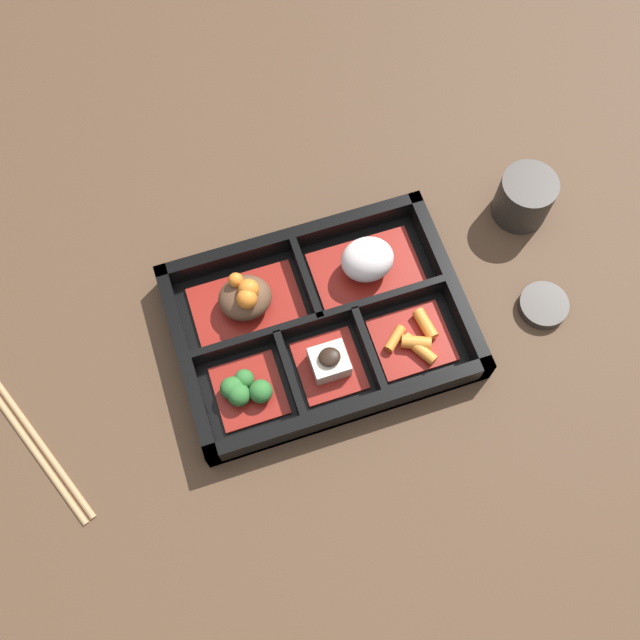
% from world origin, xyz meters
% --- Properties ---
extents(ground_plane, '(3.00, 3.00, 0.00)m').
position_xyz_m(ground_plane, '(0.00, 0.00, 0.00)').
color(ground_plane, '#4C3523').
extents(bento_base, '(0.31, 0.22, 0.01)m').
position_xyz_m(bento_base, '(0.00, 0.00, 0.01)').
color(bento_base, black).
rests_on(bento_base, ground_plane).
extents(bento_rim, '(0.31, 0.22, 0.04)m').
position_xyz_m(bento_rim, '(-0.00, -0.00, 0.02)').
color(bento_rim, black).
rests_on(bento_rim, ground_plane).
extents(bowl_stew, '(0.12, 0.08, 0.06)m').
position_xyz_m(bowl_stew, '(-0.07, 0.05, 0.03)').
color(bowl_stew, maroon).
rests_on(bowl_stew, bento_base).
extents(bowl_rice, '(0.12, 0.08, 0.05)m').
position_xyz_m(bowl_rice, '(0.07, 0.05, 0.03)').
color(bowl_rice, maroon).
rests_on(bowl_rice, bento_base).
extents(bowl_greens, '(0.07, 0.07, 0.03)m').
position_xyz_m(bowl_greens, '(-0.10, -0.05, 0.02)').
color(bowl_greens, maroon).
rests_on(bowl_greens, bento_base).
extents(bowl_tofu, '(0.07, 0.07, 0.04)m').
position_xyz_m(bowl_tofu, '(-0.01, -0.05, 0.02)').
color(bowl_tofu, maroon).
rests_on(bowl_tofu, bento_base).
extents(bowl_carrots, '(0.08, 0.07, 0.02)m').
position_xyz_m(bowl_carrots, '(0.09, -0.05, 0.02)').
color(bowl_carrots, maroon).
rests_on(bowl_carrots, bento_base).
extents(tea_cup, '(0.06, 0.06, 0.06)m').
position_xyz_m(tea_cup, '(0.27, 0.07, 0.03)').
color(tea_cup, '#2D2823').
rests_on(tea_cup, ground_plane).
extents(chopsticks, '(0.09, 0.20, 0.01)m').
position_xyz_m(chopsticks, '(-0.32, -0.03, 0.00)').
color(chopsticks, '#A87F51').
rests_on(chopsticks, ground_plane).
extents(sauce_dish, '(0.05, 0.05, 0.01)m').
position_xyz_m(sauce_dish, '(0.25, -0.05, 0.01)').
color(sauce_dish, '#2D2823').
rests_on(sauce_dish, ground_plane).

